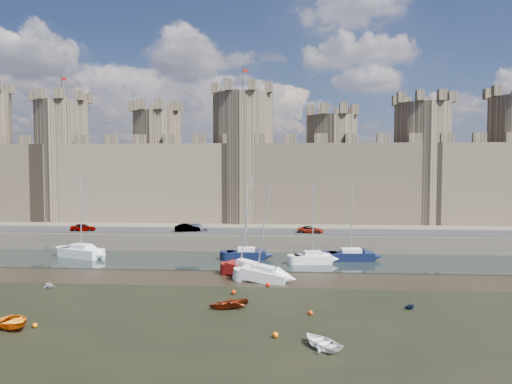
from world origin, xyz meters
TOP-DOWN VIEW (x-y plane):
  - ground at (0.00, 0.00)m, footprint 160.00×160.00m
  - seaweed_patch at (0.00, -6.00)m, footprint 70.00×34.00m
  - water_channel at (0.00, 24.00)m, footprint 160.00×12.00m
  - quay at (0.00, 60.00)m, footprint 160.00×60.00m
  - road at (0.00, 34.00)m, footprint 160.00×7.00m
  - castle at (-0.64, 48.00)m, footprint 108.50×11.00m
  - car_0 at (-21.06, 32.32)m, footprint 3.81×1.96m
  - car_1 at (-4.99, 32.86)m, footprint 4.06×2.40m
  - car_2 at (-3.86, 33.50)m, footprint 4.89×2.73m
  - car_3 at (13.59, 32.66)m, footprint 4.07×2.31m
  - sailboat_0 at (-17.74, 24.53)m, footprint 6.53×4.33m
  - sailboat_1 at (4.75, 24.65)m, footprint 5.25×2.38m
  - sailboat_2 at (13.38, 22.65)m, footprint 4.89×2.39m
  - sailboat_3 at (18.53, 25.01)m, footprint 5.83×2.55m
  - sailboat_4 at (5.60, 15.54)m, footprint 5.18×3.65m
  - sailboat_5 at (7.66, 13.40)m, footprint 5.34×3.07m
  - dinghy_0 at (-10.65, -2.31)m, footprint 4.72×4.50m
  - dinghy_2 at (12.54, -4.28)m, footprint 3.70×3.88m
  - dinghy_3 at (-13.98, 9.19)m, footprint 1.77×1.73m
  - dinghy_4 at (5.07, 3.87)m, footprint 4.04×3.42m
  - dinghy_7 at (20.77, 4.63)m, footprint 1.44×1.37m
  - buoy_1 at (5.02, 8.19)m, footprint 0.45×0.45m
  - buoy_2 at (9.36, -2.83)m, footprint 0.44×0.44m
  - buoy_3 at (8.22, 11.13)m, footprint 0.48×0.48m
  - buoy_4 at (-9.03, -2.06)m, footprint 0.40×0.40m
  - buoy_5 at (12.13, 2.46)m, footprint 0.40×0.40m

SIDE VIEW (x-z plane):
  - ground at x=0.00m, z-range 0.00..0.00m
  - seaweed_patch at x=0.00m, z-range 0.00..0.01m
  - water_channel at x=0.00m, z-range 0.00..0.08m
  - buoy_4 at x=-9.03m, z-range 0.00..0.40m
  - buoy_5 at x=12.13m, z-range 0.00..0.40m
  - buoy_2 at x=9.36m, z-range 0.00..0.44m
  - buoy_1 at x=5.02m, z-range 0.00..0.45m
  - buoy_3 at x=8.22m, z-range 0.00..0.48m
  - dinghy_7 at x=20.77m, z-range 0.00..0.59m
  - dinghy_2 at x=12.54m, z-range 0.00..0.65m
  - dinghy_3 at x=-13.98m, z-range 0.00..0.71m
  - dinghy_4 at x=5.07m, z-range 0.00..0.71m
  - dinghy_0 at x=-10.65m, z-range 0.00..0.80m
  - sailboat_5 at x=7.66m, z-range -4.65..6.19m
  - sailboat_3 at x=18.53m, z-range -4.23..5.79m
  - sailboat_1 at x=4.75m, z-range -4.31..5.93m
  - sailboat_4 at x=5.60m, z-range -4.84..6.46m
  - sailboat_2 at x=13.38m, z-range -4.26..5.88m
  - sailboat_0 at x=-17.74m, z-range -4.82..6.56m
  - quay at x=0.00m, z-range 0.00..2.50m
  - road at x=0.00m, z-range 2.50..2.60m
  - car_3 at x=13.59m, z-range 2.50..3.57m
  - car_0 at x=-21.06m, z-range 2.50..3.74m
  - car_1 at x=-4.99m, z-range 2.50..3.76m
  - car_2 at x=-3.86m, z-range 2.50..3.84m
  - castle at x=-0.64m, z-range -2.83..26.17m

